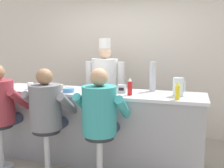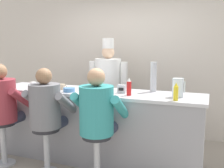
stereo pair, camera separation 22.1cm
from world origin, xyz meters
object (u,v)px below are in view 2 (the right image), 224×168
at_px(napkin_dispenser_chrome, 122,89).
at_px(diner_seated_maroon, 3,103).
at_px(mustard_bottle_yellow, 176,92).
at_px(coffee_mug_tan, 63,87).
at_px(water_pitcher_clear, 178,88).
at_px(hot_sauce_bottle_orange, 92,89).
at_px(diner_seated_grey, 47,109).
at_px(coffee_mug_white, 34,85).
at_px(breakfast_plate, 91,91).
at_px(cook_in_whites_near, 108,86).
at_px(cereal_bowl, 69,90).
at_px(ketchup_bottle_red, 129,87).
at_px(cup_stack_steel, 153,77).
at_px(diner_seated_teal, 98,113).

bearing_deg(napkin_dispenser_chrome, diner_seated_maroon, -160.01).
height_order(mustard_bottle_yellow, coffee_mug_tan, mustard_bottle_yellow).
bearing_deg(water_pitcher_clear, coffee_mug_tan, -177.88).
height_order(hot_sauce_bottle_orange, diner_seated_grey, diner_seated_grey).
xyz_separation_m(coffee_mug_white, diner_seated_maroon, (-0.19, -0.44, -0.20)).
bearing_deg(napkin_dispenser_chrome, breakfast_plate, -165.54).
bearing_deg(cook_in_whites_near, diner_seated_maroon, -127.08).
xyz_separation_m(hot_sauce_bottle_orange, cereal_bowl, (-0.40, 0.08, -0.04)).
bearing_deg(napkin_dispenser_chrome, mustard_bottle_yellow, -16.97).
bearing_deg(ketchup_bottle_red, breakfast_plate, 177.56).
relative_size(mustard_bottle_yellow, diner_seated_grey, 0.15).
distance_m(cup_stack_steel, diner_seated_teal, 1.03).
relative_size(ketchup_bottle_red, diner_seated_grey, 0.17).
xyz_separation_m(ketchup_bottle_red, diner_seated_teal, (-0.25, -0.44, -0.27)).
bearing_deg(diner_seated_maroon, cook_in_whites_near, 52.92).
relative_size(napkin_dispenser_chrome, cook_in_whites_near, 0.06).
height_order(cereal_bowl, coffee_mug_white, coffee_mug_white).
bearing_deg(napkin_dispenser_chrome, ketchup_bottle_red, -42.17).
xyz_separation_m(coffee_mug_white, napkin_dispenser_chrome, (1.37, 0.12, 0.01)).
relative_size(diner_seated_grey, diner_seated_teal, 0.98).
relative_size(breakfast_plate, coffee_mug_white, 1.66).
bearing_deg(ketchup_bottle_red, diner_seated_maroon, -165.62).
distance_m(diner_seated_maroon, cook_in_whites_near, 1.72).
bearing_deg(diner_seated_grey, ketchup_bottle_red, 24.14).
relative_size(mustard_bottle_yellow, coffee_mug_tan, 1.78).
xyz_separation_m(breakfast_plate, diner_seated_maroon, (-1.14, -0.46, -0.16)).
bearing_deg(hot_sauce_bottle_orange, mustard_bottle_yellow, 1.20).
distance_m(hot_sauce_bottle_orange, coffee_mug_white, 1.05).
distance_m(breakfast_plate, coffee_mug_white, 0.96).
height_order(water_pitcher_clear, breakfast_plate, water_pitcher_clear).
xyz_separation_m(ketchup_bottle_red, hot_sauce_bottle_orange, (-0.47, -0.12, -0.04)).
bearing_deg(coffee_mug_tan, napkin_dispenser_chrome, 4.55).
relative_size(mustard_bottle_yellow, diner_seated_teal, 0.15).
bearing_deg(cereal_bowl, mustard_bottle_yellow, -2.14).
height_order(ketchup_bottle_red, diner_seated_grey, diner_seated_grey).
bearing_deg(cereal_bowl, napkin_dispenser_chrome, 13.62).
xyz_separation_m(hot_sauce_bottle_orange, napkin_dispenser_chrome, (0.32, 0.25, -0.02)).
bearing_deg(diner_seated_teal, cereal_bowl, 147.44).
xyz_separation_m(water_pitcher_clear, diner_seated_maroon, (-2.31, -0.55, -0.27)).
bearing_deg(hot_sauce_bottle_orange, diner_seated_teal, -55.77).
xyz_separation_m(hot_sauce_bottle_orange, cup_stack_steel, (0.70, 0.51, 0.14)).
relative_size(cup_stack_steel, diner_seated_maroon, 0.29).
distance_m(mustard_bottle_yellow, diner_seated_grey, 1.64).
bearing_deg(diner_seated_teal, cook_in_whites_near, 106.69).
height_order(breakfast_plate, diner_seated_maroon, diner_seated_maroon).
height_order(cereal_bowl, cook_in_whites_near, cook_in_whites_near).
height_order(napkin_dispenser_chrome, diner_seated_teal, diner_seated_teal).
xyz_separation_m(diner_seated_teal, cook_in_whites_near, (-0.41, 1.37, 0.11)).
relative_size(diner_seated_maroon, diner_seated_teal, 1.01).
height_order(coffee_mug_tan, diner_seated_teal, diner_seated_teal).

